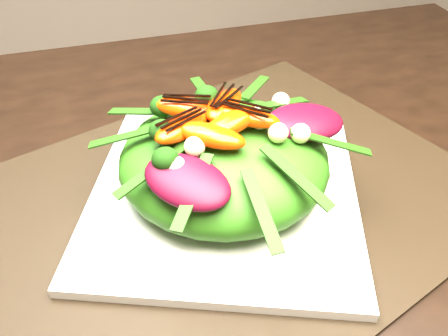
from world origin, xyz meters
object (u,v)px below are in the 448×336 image
object	(u,v)px
placemat	(224,200)
lettuce_mound	(224,160)
dining_table	(1,271)
plate_base	(224,195)
orange_segment	(203,108)
salad_bowl	(224,185)

from	to	relation	value
placemat	lettuce_mound	world-z (taller)	lettuce_mound
dining_table	placemat	world-z (taller)	dining_table
dining_table	plate_base	bearing A→B (deg)	3.32
orange_segment	lettuce_mound	bearing A→B (deg)	-66.60
lettuce_mound	orange_segment	xyz separation A→B (m)	(-0.01, 0.03, 0.04)
placemat	lettuce_mound	size ratio (longest dim) A/B	2.54
placemat	plate_base	world-z (taller)	plate_base
dining_table	placemat	xyz separation A→B (m)	(0.23, 0.01, 0.02)
lettuce_mound	salad_bowl	bearing A→B (deg)	0.00
plate_base	orange_segment	world-z (taller)	orange_segment
salad_bowl	lettuce_mound	xyz separation A→B (m)	(-0.00, 0.00, 0.03)
dining_table	plate_base	world-z (taller)	dining_table
placemat	salad_bowl	world-z (taller)	salad_bowl
dining_table	lettuce_mound	bearing A→B (deg)	3.32
dining_table	lettuce_mound	size ratio (longest dim) A/B	7.68
dining_table	lettuce_mound	xyz separation A→B (m)	(0.23, 0.01, 0.08)
plate_base	salad_bowl	world-z (taller)	salad_bowl
placemat	lettuce_mound	distance (m)	0.05
plate_base	lettuce_mound	distance (m)	0.05
plate_base	orange_segment	bearing A→B (deg)	113.40
plate_base	salad_bowl	bearing A→B (deg)	26.57
salad_bowl	orange_segment	xyz separation A→B (m)	(-0.01, 0.03, 0.08)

